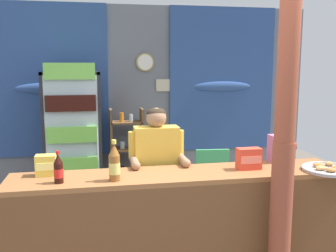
# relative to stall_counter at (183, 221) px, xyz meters

# --- Properties ---
(ground_plane) EXTENTS (7.73, 7.73, 0.00)m
(ground_plane) POSITION_rel_stall_counter_xyz_m (-0.01, 0.93, -0.60)
(ground_plane) COLOR #665B51
(back_wall_curtained) EXTENTS (5.12, 0.22, 2.76)m
(back_wall_curtained) POSITION_rel_stall_counter_xyz_m (-0.02, 2.76, 0.83)
(back_wall_curtained) COLOR slate
(back_wall_curtained) RESTS_ON ground
(stall_counter) EXTENTS (2.86, 0.52, 0.99)m
(stall_counter) POSITION_rel_stall_counter_xyz_m (0.00, 0.00, 0.00)
(stall_counter) COLOR #935B33
(stall_counter) RESTS_ON ground
(timber_post) EXTENTS (0.19, 0.17, 2.62)m
(timber_post) POSITION_rel_stall_counter_xyz_m (0.72, -0.31, 0.66)
(timber_post) COLOR brown
(timber_post) RESTS_ON ground
(drink_fridge) EXTENTS (0.73, 0.63, 1.92)m
(drink_fridge) POSITION_rel_stall_counter_xyz_m (-0.99, 2.13, 0.45)
(drink_fridge) COLOR #232328
(drink_fridge) RESTS_ON ground
(bottle_shelf_rack) EXTENTS (0.48, 0.28, 1.29)m
(bottle_shelf_rack) POSITION_rel_stall_counter_xyz_m (-0.27, 2.41, 0.07)
(bottle_shelf_rack) COLOR brown
(bottle_shelf_rack) RESTS_ON ground
(plastic_lawn_chair) EXTENTS (0.48, 0.48, 0.86)m
(plastic_lawn_chair) POSITION_rel_stall_counter_xyz_m (0.73, 1.61, -0.10)
(plastic_lawn_chair) COLOR #4CC675
(plastic_lawn_chair) RESTS_ON ground
(shopkeeper) EXTENTS (0.53, 0.42, 1.50)m
(shopkeeper) POSITION_rel_stall_counter_xyz_m (-0.14, 0.53, 0.35)
(shopkeeper) COLOR #28282D
(shopkeeper) RESTS_ON ground
(soda_bottle_iced_tea) EXTENTS (0.09, 0.09, 0.33)m
(soda_bottle_iced_tea) POSITION_rel_stall_counter_xyz_m (-0.56, -0.02, 0.53)
(soda_bottle_iced_tea) COLOR brown
(soda_bottle_iced_tea) RESTS_ON stall_counter
(soda_bottle_cola) EXTENTS (0.07, 0.07, 0.25)m
(soda_bottle_cola) POSITION_rel_stall_counter_xyz_m (-0.99, 0.01, 0.50)
(soda_bottle_cola) COLOR black
(soda_bottle_cola) RESTS_ON stall_counter
(snack_box_crackers) EXTENTS (0.21, 0.11, 0.19)m
(snack_box_crackers) POSITION_rel_stall_counter_xyz_m (0.61, 0.11, 0.48)
(snack_box_crackers) COLOR #E5422D
(snack_box_crackers) RESTS_ON stall_counter
(snack_box_wafer) EXTENTS (0.19, 0.14, 0.26)m
(snack_box_wafer) POSITION_rel_stall_counter_xyz_m (0.99, 0.30, 0.52)
(snack_box_wafer) COLOR #B76699
(snack_box_wafer) RESTS_ON stall_counter
(snack_box_instant_noodle) EXTENTS (0.16, 0.11, 0.17)m
(snack_box_instant_noodle) POSITION_rel_stall_counter_xyz_m (-1.11, 0.24, 0.48)
(snack_box_instant_noodle) COLOR #EAD14C
(snack_box_instant_noodle) RESTS_ON stall_counter
(pastry_tray) EXTENTS (0.45, 0.45, 0.06)m
(pastry_tray) POSITION_rel_stall_counter_xyz_m (1.27, -0.08, 0.41)
(pastry_tray) COLOR #BCBCC1
(pastry_tray) RESTS_ON stall_counter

